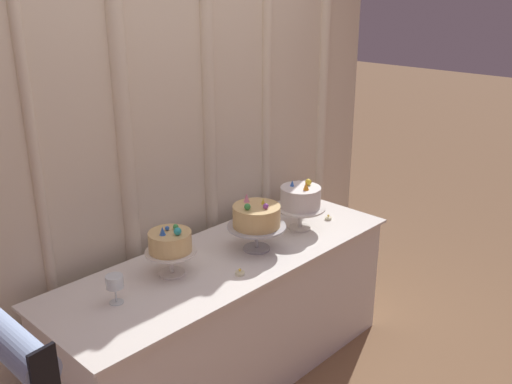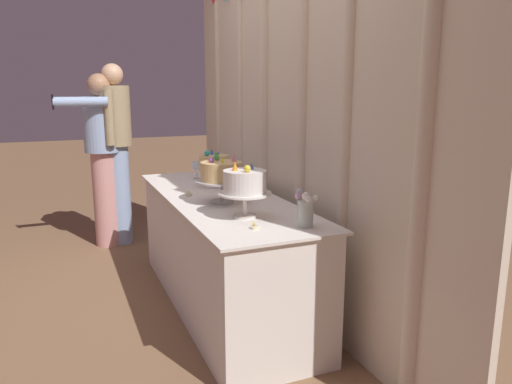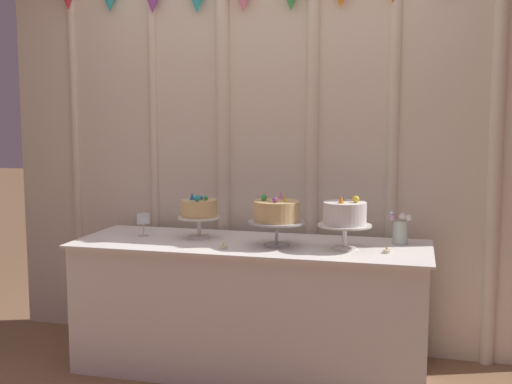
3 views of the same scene
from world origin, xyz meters
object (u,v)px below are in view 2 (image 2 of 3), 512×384
at_px(guest_man_dark_suit, 116,146).
at_px(guest_girl_blue_dress, 102,153).
at_px(cake_display_rightmost, 245,184).
at_px(cake_table, 222,251).
at_px(flower_vase, 305,211).
at_px(cake_display_leftmost, 214,164).
at_px(tealight_far_left, 189,194).
at_px(tealight_near_left, 254,227).
at_px(cake_display_center, 221,173).
at_px(wine_glass, 197,166).

bearing_deg(guest_man_dark_suit, guest_girl_blue_dress, -85.64).
distance_m(cake_display_rightmost, guest_girl_blue_dress, 2.24).
xyz_separation_m(cake_table, flower_vase, (0.83, 0.17, 0.46)).
relative_size(cake_display_leftmost, tealight_far_left, 5.71).
relative_size(cake_display_leftmost, cake_display_rightmost, 0.88).
bearing_deg(cake_display_leftmost, tealight_near_left, -7.35).
bearing_deg(cake_display_rightmost, guest_man_dark_suit, -169.39).
bearing_deg(cake_display_rightmost, tealight_near_left, -9.38).
xyz_separation_m(tealight_far_left, guest_girl_blue_dress, (-1.54, -0.39, 0.11)).
bearing_deg(cake_display_center, guest_man_dark_suit, -167.45).
height_order(cake_display_center, flower_vase, cake_display_center).
xyz_separation_m(cake_display_leftmost, guest_girl_blue_dress, (-1.31, -0.64, -0.05)).
xyz_separation_m(cake_display_rightmost, wine_glass, (-1.21, 0.07, -0.08)).
height_order(cake_display_leftmost, tealight_far_left, cake_display_leftmost).
distance_m(cake_table, cake_display_rightmost, 0.78).
height_order(cake_display_rightmost, wine_glass, cake_display_rightmost).
xyz_separation_m(cake_display_center, flower_vase, (0.66, 0.22, -0.10)).
height_order(flower_vase, guest_girl_blue_dress, guest_girl_blue_dress).
height_order(cake_display_rightmost, guest_man_dark_suit, guest_man_dark_suit).
bearing_deg(cake_table, cake_display_center, -17.01).
xyz_separation_m(cake_display_center, guest_man_dark_suit, (-1.81, -0.40, -0.01)).
bearing_deg(tealight_far_left, flower_vase, 21.21).
height_order(cake_display_center, guest_girl_blue_dress, guest_girl_blue_dress).
bearing_deg(flower_vase, wine_glass, -174.60).
bearing_deg(cake_display_leftmost, cake_table, -10.23).
distance_m(cake_display_leftmost, cake_display_rightmost, 0.87).
xyz_separation_m(wine_glass, tealight_far_left, (0.57, -0.22, -0.09)).
height_order(cake_display_rightmost, tealight_near_left, cake_display_rightmost).
bearing_deg(guest_man_dark_suit, wine_glass, 26.21).
bearing_deg(cake_display_rightmost, cake_display_leftmost, 173.18).
distance_m(cake_display_leftmost, tealight_near_left, 1.11).
xyz_separation_m(cake_table, guest_girl_blue_dress, (-1.64, -0.58, 0.49)).
distance_m(flower_vase, guest_man_dark_suit, 2.55).
height_order(cake_display_center, guest_man_dark_suit, guest_man_dark_suit).
xyz_separation_m(cake_display_center, guest_girl_blue_dress, (-1.80, -0.53, -0.06)).
relative_size(cake_display_center, tealight_far_left, 6.69).
distance_m(wine_glass, tealight_near_left, 1.44).
xyz_separation_m(flower_vase, guest_girl_blue_dress, (-2.47, -0.75, 0.04)).
height_order(cake_table, tealight_far_left, tealight_far_left).
xyz_separation_m(cake_display_leftmost, guest_man_dark_suit, (-1.32, -0.51, 0.01)).
height_order(cake_display_leftmost, cake_display_rightmost, cake_display_rightmost).
distance_m(cake_display_rightmost, wine_glass, 1.21).
relative_size(cake_table, wine_glass, 14.83).
bearing_deg(cake_display_leftmost, wine_glass, -174.90).
relative_size(cake_display_rightmost, wine_glass, 2.25).
bearing_deg(tealight_near_left, guest_man_dark_suit, -171.23).
relative_size(cake_table, cake_display_center, 6.38).
bearing_deg(tealight_far_left, wine_glass, 159.02).
distance_m(tealight_near_left, guest_girl_blue_dress, 2.46).
xyz_separation_m(cake_display_rightmost, flower_vase, (0.29, 0.21, -0.10)).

